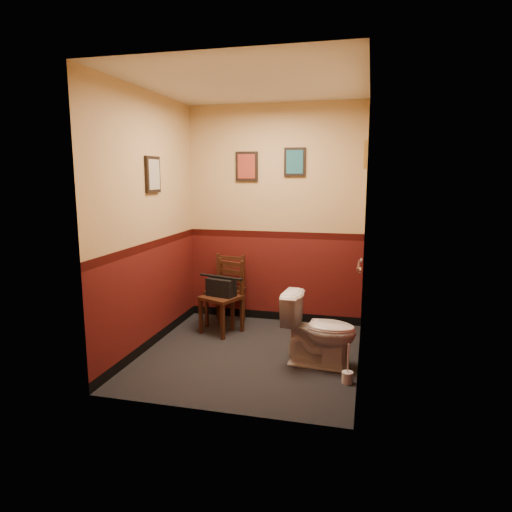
# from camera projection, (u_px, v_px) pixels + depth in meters

# --- Properties ---
(floor) EXTENTS (2.20, 2.40, 0.00)m
(floor) POSITION_uv_depth(u_px,v_px,m) (250.00, 354.00, 4.76)
(floor) COLOR black
(floor) RESTS_ON ground
(ceiling) EXTENTS (2.20, 2.40, 0.00)m
(ceiling) POSITION_uv_depth(u_px,v_px,m) (250.00, 83.00, 4.29)
(ceiling) COLOR silver
(ceiling) RESTS_ON ground
(wall_back) EXTENTS (2.20, 0.00, 2.70)m
(wall_back) POSITION_uv_depth(u_px,v_px,m) (274.00, 215.00, 5.67)
(wall_back) COLOR #4E120F
(wall_back) RESTS_ON ground
(wall_front) EXTENTS (2.20, 0.00, 2.70)m
(wall_front) POSITION_uv_depth(u_px,v_px,m) (209.00, 243.00, 3.38)
(wall_front) COLOR #4E120F
(wall_front) RESTS_ON ground
(wall_left) EXTENTS (0.00, 2.40, 2.70)m
(wall_left) POSITION_uv_depth(u_px,v_px,m) (149.00, 223.00, 4.78)
(wall_left) COLOR #4E120F
(wall_left) RESTS_ON ground
(wall_right) EXTENTS (0.00, 2.40, 2.70)m
(wall_right) POSITION_uv_depth(u_px,v_px,m) (364.00, 229.00, 4.26)
(wall_right) COLOR #4E120F
(wall_right) RESTS_ON ground
(grab_bar) EXTENTS (0.05, 0.56, 0.06)m
(grab_bar) POSITION_uv_depth(u_px,v_px,m) (359.00, 265.00, 4.58)
(grab_bar) COLOR silver
(grab_bar) RESTS_ON wall_right
(framed_print_back_a) EXTENTS (0.28, 0.04, 0.36)m
(framed_print_back_a) POSITION_uv_depth(u_px,v_px,m) (247.00, 166.00, 5.63)
(framed_print_back_a) COLOR black
(framed_print_back_a) RESTS_ON wall_back
(framed_print_back_b) EXTENTS (0.26, 0.04, 0.34)m
(framed_print_back_b) POSITION_uv_depth(u_px,v_px,m) (295.00, 162.00, 5.48)
(framed_print_back_b) COLOR black
(framed_print_back_b) RESTS_ON wall_back
(framed_print_left) EXTENTS (0.04, 0.30, 0.38)m
(framed_print_left) POSITION_uv_depth(u_px,v_px,m) (153.00, 175.00, 4.79)
(framed_print_left) COLOR black
(framed_print_left) RESTS_ON wall_left
(framed_print_right) EXTENTS (0.04, 0.34, 0.28)m
(framed_print_right) POSITION_uv_depth(u_px,v_px,m) (365.00, 155.00, 4.72)
(framed_print_right) COLOR olive
(framed_print_right) RESTS_ON wall_right
(toilet) EXTENTS (0.75, 0.46, 0.71)m
(toilet) POSITION_uv_depth(u_px,v_px,m) (319.00, 330.00, 4.44)
(toilet) COLOR white
(toilet) RESTS_ON floor
(toilet_brush) EXTENTS (0.10, 0.10, 0.37)m
(toilet_brush) POSITION_uv_depth(u_px,v_px,m) (347.00, 377.00, 4.10)
(toilet_brush) COLOR silver
(toilet_brush) RESTS_ON floor
(chair_left) EXTENTS (0.44, 0.44, 0.86)m
(chair_left) POSITION_uv_depth(u_px,v_px,m) (226.00, 290.00, 5.68)
(chair_left) COLOR #3E1F12
(chair_left) RESTS_ON floor
(chair_right) EXTENTS (0.53, 0.53, 0.86)m
(chair_right) POSITION_uv_depth(u_px,v_px,m) (223.00, 297.00, 5.38)
(chair_right) COLOR #3E1F12
(chair_right) RESTS_ON floor
(handbag) EXTENTS (0.36, 0.25, 0.24)m
(handbag) POSITION_uv_depth(u_px,v_px,m) (221.00, 287.00, 5.33)
(handbag) COLOR black
(handbag) RESTS_ON chair_right
(tp_stack) EXTENTS (0.22, 0.13, 0.28)m
(tp_stack) POSITION_uv_depth(u_px,v_px,m) (288.00, 315.00, 5.70)
(tp_stack) COLOR silver
(tp_stack) RESTS_ON floor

